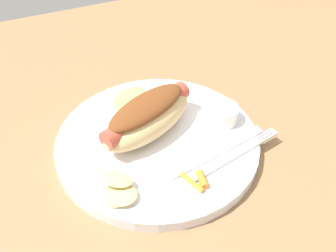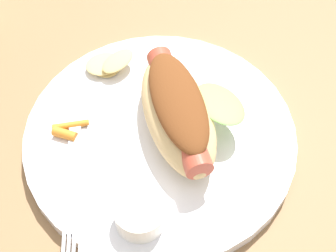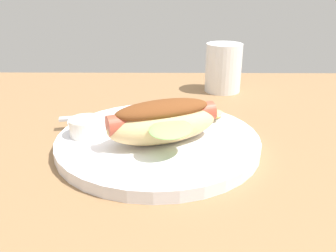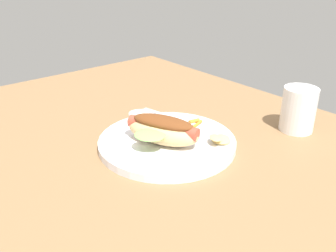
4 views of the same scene
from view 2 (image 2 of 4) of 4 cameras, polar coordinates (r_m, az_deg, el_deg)
name	(u,v)px [view 2 (image 2 of 4)]	position (r cm, az deg, el deg)	size (l,w,h in cm)	color
ground_plane	(183,154)	(51.99, 1.76, -3.22)	(120.00, 90.00, 1.80)	olive
plate	(160,136)	(51.12, -0.93, -1.21)	(27.97, 27.97, 1.60)	white
hot_dog	(179,111)	(48.34, 1.23, 1.80)	(16.39, 13.61, 5.63)	#DBB77A
sauce_ramekin	(140,214)	(44.57, -3.26, -10.19)	(4.62, 4.62, 2.39)	white
fork	(72,188)	(47.70, -11.07, -7.08)	(15.03, 4.32, 0.40)	silver
knife	(91,175)	(48.08, -8.86, -5.69)	(15.55, 1.40, 0.36)	silver
chips_pile	(108,64)	(55.88, -6.95, 7.20)	(5.37, 6.60, 1.85)	#D8BD73
carrot_garnish	(67,131)	(51.01, -11.64, -0.63)	(2.53, 3.78, 1.00)	orange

